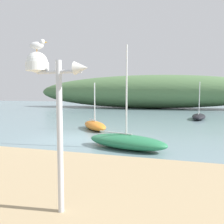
# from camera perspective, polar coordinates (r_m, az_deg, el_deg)

# --- Properties ---
(ground_plane) EXTENTS (120.00, 120.00, 0.00)m
(ground_plane) POSITION_cam_1_polar(r_m,az_deg,el_deg) (13.48, -8.79, -6.74)
(ground_plane) COLOR gray
(distant_hill) EXTENTS (43.52, 10.00, 6.12)m
(distant_hill) POSITION_cam_1_polar(r_m,az_deg,el_deg) (42.58, 8.49, 5.12)
(distant_hill) COLOR #517547
(distant_hill) RESTS_ON ground
(mast_structure) EXTENTS (1.34, 0.46, 3.29)m
(mast_structure) POSITION_cam_1_polar(r_m,az_deg,el_deg) (4.75, -15.99, 7.11)
(mast_structure) COLOR silver
(mast_structure) RESTS_ON beach_sand
(seagull_on_radar) EXTENTS (0.36, 0.21, 0.25)m
(seagull_on_radar) POSITION_cam_1_polar(r_m,az_deg,el_deg) (4.97, -18.35, 15.88)
(seagull_on_radar) COLOR orange
(seagull_on_radar) RESTS_ON mast_structure
(sailboat_west_reach) EXTENTS (1.78, 4.37, 3.89)m
(sailboat_west_reach) POSITION_cam_1_polar(r_m,az_deg,el_deg) (25.06, 21.15, -1.05)
(sailboat_west_reach) COLOR black
(sailboat_west_reach) RESTS_ON ground
(sailboat_off_point) EXTENTS (3.11, 3.46, 3.45)m
(sailboat_off_point) POSITION_cam_1_polar(r_m,az_deg,el_deg) (16.63, -4.40, -3.40)
(sailboat_off_point) COLOR orange
(sailboat_off_point) RESTS_ON ground
(sailboat_far_right) EXTENTS (4.34, 2.51, 4.94)m
(sailboat_far_right) POSITION_cam_1_polar(r_m,az_deg,el_deg) (10.95, 3.64, -7.45)
(sailboat_far_right) COLOR #287A4C
(sailboat_far_right) RESTS_ON ground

